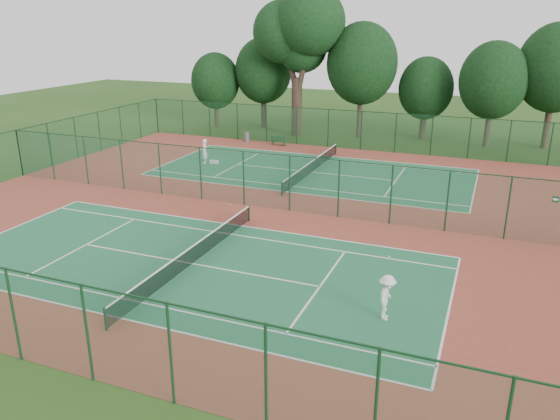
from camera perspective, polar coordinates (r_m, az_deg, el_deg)
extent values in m
plane|color=#274B17|center=(34.14, -1.41, 0.25)|extent=(120.00, 120.00, 0.00)
cube|color=brown|center=(34.14, -1.41, 0.25)|extent=(40.00, 36.00, 0.01)
cube|color=#216840|center=(26.69, -9.07, -5.58)|extent=(23.77, 10.97, 0.01)
cube|color=#20663B|center=(42.19, 3.41, 3.97)|extent=(23.77, 10.97, 0.01)
cube|color=#184A2A|center=(50.21, 6.76, 8.37)|extent=(40.00, 0.02, 3.50)
cube|color=#12331B|center=(49.92, 6.84, 10.30)|extent=(40.00, 0.05, 0.05)
cube|color=#184A2E|center=(19.66, -22.96, -10.89)|extent=(40.00, 0.02, 3.50)
cube|color=#163E22|center=(18.90, -23.63, -6.38)|extent=(40.00, 0.05, 0.05)
cube|color=#174626|center=(45.17, -25.57, 5.40)|extent=(0.02, 36.00, 3.50)
cube|color=#14371B|center=(44.85, -25.89, 7.51)|extent=(0.05, 36.00, 0.05)
cube|color=#1A4E33|center=(33.61, -1.44, 3.07)|extent=(40.00, 0.02, 3.50)
cube|color=#163C20|center=(33.17, -1.46, 5.91)|extent=(40.00, 0.05, 0.05)
cylinder|color=#12341F|center=(21.89, -17.78, -10.83)|extent=(0.10, 0.10, 0.97)
cylinder|color=#12341F|center=(31.74, -3.27, -0.34)|extent=(0.10, 0.10, 0.97)
cube|color=black|center=(26.50, -9.12, -4.66)|extent=(0.02, 12.80, 0.85)
cube|color=white|center=(26.33, -9.17, -3.79)|extent=(0.04, 12.80, 0.06)
cylinder|color=#12321E|center=(36.27, 0.19, 2.22)|extent=(0.10, 0.10, 0.97)
cylinder|color=#12321E|center=(48.01, 5.87, 6.37)|extent=(0.10, 0.10, 0.97)
cube|color=black|center=(42.06, 3.42, 4.58)|extent=(0.02, 12.80, 0.85)
cube|color=white|center=(41.96, 3.43, 5.16)|extent=(0.04, 12.80, 0.06)
imported|color=white|center=(21.81, 11.09, -8.95)|extent=(0.73, 1.22, 1.85)
imported|color=white|center=(45.01, -7.91, 6.11)|extent=(0.64, 0.82, 2.00)
cylinder|color=slate|center=(52.86, -3.49, 7.63)|extent=(0.68, 0.68, 0.96)
cube|color=#13391C|center=(51.57, -0.77, 7.07)|extent=(0.09, 0.39, 0.44)
cube|color=#13391C|center=(51.17, 0.46, 6.97)|extent=(0.09, 0.39, 0.44)
cube|color=#13391C|center=(51.32, -0.16, 7.28)|extent=(1.47, 0.44, 0.05)
cube|color=#13391C|center=(51.09, -0.24, 7.49)|extent=(1.46, 0.08, 0.44)
cube|color=silver|center=(45.05, -6.91, 5.02)|extent=(0.74, 0.35, 0.27)
sphere|color=#AEC92E|center=(33.52, -0.22, -0.03)|extent=(0.07, 0.07, 0.07)
sphere|color=#B7C72E|center=(32.81, 2.81, -0.49)|extent=(0.07, 0.07, 0.07)
sphere|color=#F4F539|center=(34.65, -5.23, 0.55)|extent=(0.08, 0.08, 0.08)
cylinder|color=#32231B|center=(55.71, 1.76, 10.72)|extent=(1.05, 1.05, 5.71)
cylinder|color=#32231B|center=(55.80, 1.06, 15.17)|extent=(1.94, 0.57, 5.68)
cylinder|color=#32231B|center=(54.75, 2.62, 15.38)|extent=(1.81, 0.53, 6.17)
sphere|color=black|center=(55.91, 0.41, 18.11)|extent=(6.09, 6.09, 6.09)
sphere|color=black|center=(54.44, 3.28, 19.06)|extent=(6.48, 6.48, 6.48)
sphere|color=black|center=(55.80, 2.30, 16.63)|extent=(4.95, 4.95, 4.95)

